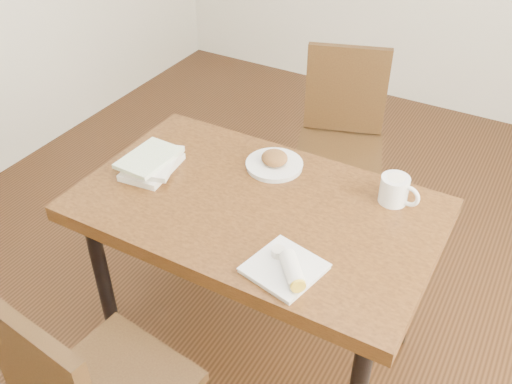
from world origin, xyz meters
The scene contains 7 objects.
ground centered at (0.00, 0.00, -0.01)m, with size 4.00×5.00×0.01m, color #472814.
table centered at (0.00, 0.00, 0.67)m, with size 1.30×0.79×0.75m.
chair_far centered at (-0.04, 0.94, 0.55)m, with size 0.53×0.53×0.95m.
plate_scone centered at (-0.05, 0.24, 0.77)m, with size 0.23×0.23×0.07m.
coffee_mug centered at (0.43, 0.25, 0.80)m, with size 0.15×0.10×0.10m.
plate_burrito centered at (0.26, -0.26, 0.77)m, with size 0.25×0.25×0.07m.
book_stack centered at (-0.46, -0.01, 0.78)m, with size 0.22×0.27×0.06m.
Camera 1 is at (0.80, -1.41, 2.02)m, focal length 40.00 mm.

